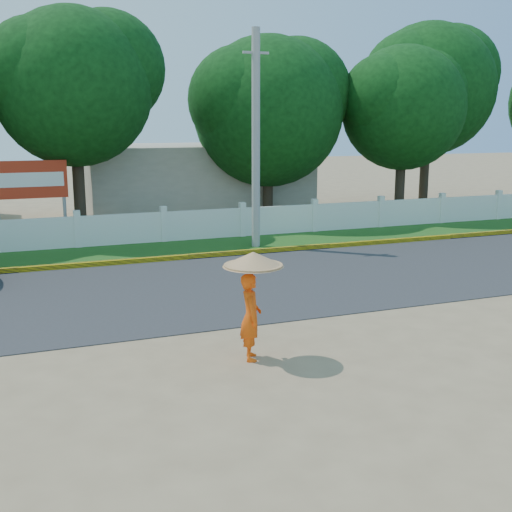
{
  "coord_description": "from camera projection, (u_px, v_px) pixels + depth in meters",
  "views": [
    {
      "loc": [
        -5.08,
        -11.17,
        4.28
      ],
      "look_at": [
        0.0,
        2.0,
        1.3
      ],
      "focal_mm": 45.0,
      "sensor_mm": 36.0,
      "label": 1
    }
  ],
  "objects": [
    {
      "name": "billboard",
      "position": [
        30.0,
        184.0,
        22.11
      ],
      "size": [
        2.5,
        0.13,
        2.95
      ],
      "color": "gray",
      "rests_on": "ground"
    },
    {
      "name": "grass_verge",
      "position": [
        174.0,
        249.0,
        21.77
      ],
      "size": [
        60.0,
        3.5,
        0.03
      ],
      "primitive_type": "cube",
      "color": "#2D601E",
      "rests_on": "ground"
    },
    {
      "name": "monk_with_parasol",
      "position": [
        252.0,
        290.0,
        11.52
      ],
      "size": [
        1.1,
        1.1,
        2.0
      ],
      "color": "#F9510D",
      "rests_on": "ground"
    },
    {
      "name": "road",
      "position": [
        222.0,
        285.0,
        16.98
      ],
      "size": [
        60.0,
        7.0,
        0.02
      ],
      "primitive_type": "cube",
      "color": "#38383A",
      "rests_on": "ground"
    },
    {
      "name": "building_near",
      "position": [
        193.0,
        179.0,
        30.03
      ],
      "size": [
        10.0,
        6.0,
        3.2
      ],
      "primitive_type": "cube",
      "color": "#B7AD99",
      "rests_on": "ground"
    },
    {
      "name": "fence",
      "position": [
        164.0,
        227.0,
        22.98
      ],
      "size": [
        40.0,
        0.1,
        1.1
      ],
      "primitive_type": "cube",
      "color": "silver",
      "rests_on": "ground"
    },
    {
      "name": "tree_row",
      "position": [
        239.0,
        101.0,
        26.14
      ],
      "size": [
        42.21,
        8.01,
        8.88
      ],
      "color": "#473828",
      "rests_on": "ground"
    },
    {
      "name": "ground",
      "position": [
        292.0,
        338.0,
        12.87
      ],
      "size": [
        120.0,
        120.0,
        0.0
      ],
      "primitive_type": "plane",
      "color": "#9E8460",
      "rests_on": "ground"
    },
    {
      "name": "curb",
      "position": [
        187.0,
        257.0,
        20.21
      ],
      "size": [
        40.0,
        0.18,
        0.16
      ],
      "primitive_type": "cube",
      "color": "yellow",
      "rests_on": "ground"
    },
    {
      "name": "utility_pole",
      "position": [
        256.0,
        141.0,
        21.46
      ],
      "size": [
        0.28,
        0.28,
        7.26
      ],
      "primitive_type": "cylinder",
      "color": "#969694",
      "rests_on": "ground"
    }
  ]
}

